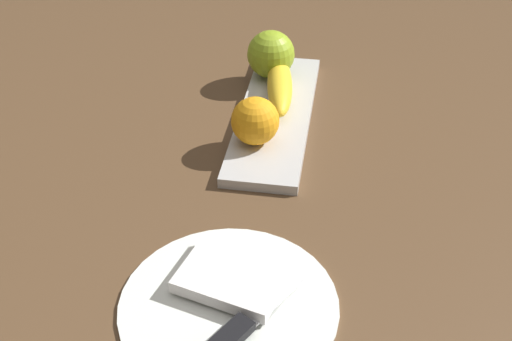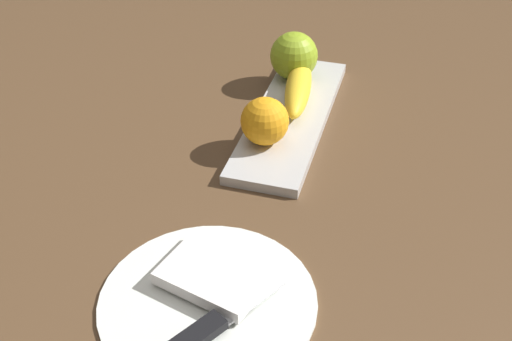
{
  "view_description": "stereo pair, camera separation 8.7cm",
  "coord_description": "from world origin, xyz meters",
  "views": [
    {
      "loc": [
        -0.89,
        -0.09,
        0.57
      ],
      "look_at": [
        -0.2,
        0.02,
        0.05
      ],
      "focal_mm": 45.63,
      "sensor_mm": 36.0,
      "label": 1
    },
    {
      "loc": [
        -0.87,
        -0.17,
        0.57
      ],
      "look_at": [
        -0.2,
        0.02,
        0.05
      ],
      "focal_mm": 45.63,
      "sensor_mm": 36.0,
      "label": 2
    }
  ],
  "objects": [
    {
      "name": "orange_near_apple",
      "position": [
        -0.09,
        0.04,
        0.05
      ],
      "size": [
        0.07,
        0.07,
        0.07
      ],
      "primitive_type": "sphere",
      "color": "orange",
      "rests_on": "fruit_tray"
    },
    {
      "name": "ground_plane",
      "position": [
        0.0,
        0.0,
        0.0
      ],
      "size": [
        2.4,
        2.4,
        0.0
      ],
      "primitive_type": "plane",
      "color": "brown"
    },
    {
      "name": "knife",
      "position": [
        -0.45,
        0.01,
        0.01
      ],
      "size": [
        0.17,
        0.11,
        0.01
      ],
      "rotation": [
        0.0,
        0.0,
        -0.53
      ],
      "color": "silver",
      "rests_on": "dinner_plate"
    },
    {
      "name": "dinner_plate",
      "position": [
        -0.4,
        0.02,
        0.0
      ],
      "size": [
        0.25,
        0.25,
        0.01
      ],
      "primitive_type": "cylinder",
      "color": "white",
      "rests_on": "ground_plane"
    },
    {
      "name": "folded_napkin",
      "position": [
        -0.37,
        0.02,
        0.02
      ],
      "size": [
        0.12,
        0.14,
        0.02
      ],
      "primitive_type": "cube",
      "rotation": [
        0.0,
        0.0,
        -0.25
      ],
      "color": "white",
      "rests_on": "dinner_plate"
    },
    {
      "name": "banana",
      "position": [
        0.05,
        0.02,
        0.04
      ],
      "size": [
        0.19,
        0.07,
        0.04
      ],
      "primitive_type": "ellipsoid",
      "rotation": [
        0.0,
        0.0,
        0.14
      ],
      "color": "yellow",
      "rests_on": "fruit_tray"
    },
    {
      "name": "apple",
      "position": [
        0.12,
        0.05,
        0.06
      ],
      "size": [
        0.08,
        0.08,
        0.08
      ],
      "primitive_type": "sphere",
      "color": "#8BAB23",
      "rests_on": "fruit_tray"
    },
    {
      "name": "fruit_tray",
      "position": [
        -0.0,
        0.02,
        0.01
      ],
      "size": [
        0.38,
        0.11,
        0.02
      ],
      "primitive_type": "cube",
      "color": "beige",
      "rests_on": "ground_plane"
    }
  ]
}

